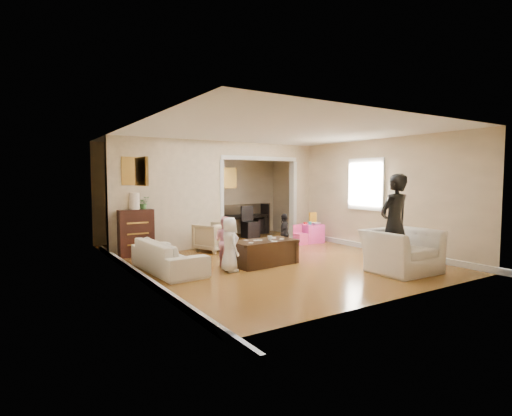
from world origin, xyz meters
TOP-DOWN VIEW (x-y plane):
  - floor at (0.00, 0.00)m, footprint 7.00×7.00m
  - partition_left at (-1.38, 1.80)m, footprint 2.75×0.18m
  - partition_right at (2.48, 1.80)m, footprint 0.55×0.18m
  - partition_header at (1.10, 1.80)m, footprint 2.22×0.18m
  - window_pane at (2.73, -0.40)m, footprint 0.03×0.95m
  - framed_art_partition at (-2.20, 1.70)m, footprint 0.45×0.03m
  - framed_art_sofa_wall at (-2.71, -0.60)m, footprint 0.03×0.55m
  - framed_art_alcove at (1.10, 3.44)m, footprint 0.45×0.03m
  - sofa at (-2.10, -0.11)m, footprint 0.83×1.94m
  - armchair_back at (-0.52, 1.26)m, footprint 0.92×0.93m
  - armchair_front at (1.42, -2.46)m, footprint 1.21×1.07m
  - dresser at (-2.20, 1.65)m, footprint 0.74×0.42m
  - table_lamp at (-2.20, 1.65)m, footprint 0.22×0.22m
  - potted_plant at (-2.00, 1.65)m, footprint 0.24×0.21m
  - coffee_table at (-0.33, -0.61)m, footprint 1.33×0.75m
  - coffee_cup at (-0.23, -0.66)m, footprint 0.10×0.10m
  - play_table at (2.24, 0.98)m, footprint 0.57×0.57m
  - cereal_box at (2.36, 1.08)m, footprint 0.21×0.10m
  - cyan_cup at (2.14, 0.93)m, footprint 0.08×0.08m
  - toy_block at (2.12, 1.10)m, footprint 0.09×0.08m
  - play_bowl at (2.29, 0.86)m, footprint 0.25×0.25m
  - dining_table at (1.32, 3.22)m, footprint 1.81×1.20m
  - adult_person at (1.26, -2.42)m, footprint 0.66×0.44m
  - child_kneel_a at (-1.18, -0.76)m, footprint 0.36×0.51m
  - child_kneel_b at (-1.03, -0.31)m, footprint 0.53×0.58m
  - child_toddler at (0.72, 0.14)m, footprint 0.53×0.53m
  - craft_papers at (-0.30, -0.61)m, footprint 0.89×0.53m

SIDE VIEW (x-z plane):
  - floor at x=0.00m, z-range 0.00..0.00m
  - coffee_table at x=-0.33m, z-range 0.00..0.48m
  - play_table at x=2.24m, z-range 0.00..0.48m
  - sofa at x=-2.10m, z-range 0.00..0.56m
  - dining_table at x=1.32m, z-range 0.00..0.59m
  - armchair_back at x=-0.52m, z-range 0.00..0.66m
  - armchair_front at x=1.42m, z-range 0.00..0.77m
  - child_toddler at x=0.72m, z-range 0.00..0.90m
  - craft_papers at x=-0.30m, z-range 0.48..0.48m
  - child_kneel_b at x=-1.03m, z-range 0.00..0.96m
  - child_kneel_a at x=-1.18m, z-range 0.00..0.99m
  - toy_block at x=2.12m, z-range 0.48..0.53m
  - dresser at x=-2.20m, z-range 0.00..1.02m
  - play_bowl at x=2.29m, z-range 0.48..0.54m
  - coffee_cup at x=-0.23m, z-range 0.48..0.57m
  - cyan_cup at x=2.14m, z-range 0.48..0.56m
  - cereal_box at x=2.36m, z-range 0.48..0.78m
  - adult_person at x=1.26m, z-range 0.00..1.77m
  - potted_plant at x=-2.00m, z-range 1.02..1.29m
  - table_lamp at x=-2.20m, z-range 1.02..1.38m
  - partition_left at x=-1.38m, z-range 0.00..2.60m
  - partition_right at x=2.48m, z-range 0.00..2.60m
  - window_pane at x=2.73m, z-range 1.00..2.10m
  - framed_art_alcove at x=1.10m, z-range 1.42..1.98m
  - framed_art_sofa_wall at x=-2.71m, z-range 1.60..2.00m
  - framed_art_partition at x=-2.20m, z-range 1.58..2.12m
  - partition_header at x=1.10m, z-range 2.25..2.60m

